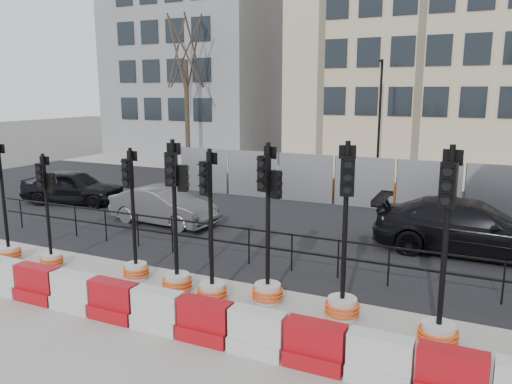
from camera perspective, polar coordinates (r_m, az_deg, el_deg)
The scene contains 22 objects.
ground at distance 12.29m, azimuth -3.28°, elevation -10.04°, with size 120.00×120.00×0.00m, color #51514C.
sidewalk_near at distance 9.98m, azimuth -11.75°, elevation -15.55°, with size 40.00×6.00×0.02m, color gray.
road at distance 18.46m, azimuth 7.05°, elevation -2.68°, with size 40.00×14.00×0.03m, color black.
sidewalk_far at distance 26.99m, azimuth 12.98°, elevation 1.61°, with size 40.00×4.00×0.02m, color gray.
building_grey at distance 37.56m, azimuth -6.50°, elevation 15.23°, with size 11.00×9.06×14.00m.
building_cream at distance 32.53m, azimuth 19.74°, elevation 18.80°, with size 15.00×10.06×18.00m.
kerb_railing at distance 13.07m, azimuth -0.82°, elevation -5.50°, with size 18.00×0.04×1.00m.
heras_fencing at distance 20.94m, azimuth 9.44°, elevation 0.81°, with size 14.33×1.72×2.00m.
lamp_post_far at distance 25.55m, azimuth 13.93°, elevation 8.28°, with size 0.12×0.56×6.00m.
tree_bare_far at distance 30.46m, azimuth -8.07°, elevation 15.43°, with size 2.00×2.00×9.00m.
barrier_row at distance 9.97m, azimuth -11.14°, elevation -13.29°, with size 15.70×0.50×0.80m.
traffic_signal_a at distance 14.99m, azimuth -26.59°, elevation -4.60°, with size 0.64×0.64×3.23m.
traffic_signal_b at distance 13.94m, azimuth -22.49°, elevation -5.22°, with size 0.59×0.59×2.98m.
traffic_signal_c at distance 12.49m, azimuth -13.68°, elevation -6.77°, with size 0.63×0.63×3.21m.
traffic_signal_d at distance 11.47m, azimuth -9.06°, elevation -7.35°, with size 0.69×0.69×3.49m.
traffic_signal_e at distance 10.92m, azimuth -5.14°, elevation -9.02°, with size 0.66×0.66×3.35m.
traffic_signal_f at distance 10.78m, azimuth 1.34°, elevation -8.47°, with size 0.69×0.69×3.48m.
traffic_signal_g at distance 10.23m, azimuth 9.91°, elevation -10.29°, with size 0.71×0.71×3.59m.
traffic_signal_h at distance 9.60m, azimuth 20.28°, elevation -12.30°, with size 0.72×0.72×3.64m.
car_a at distance 21.46m, azimuth -20.17°, elevation 0.56°, with size 4.35×2.50×1.39m, color black.
car_b at distance 17.36m, azimuth -10.54°, elevation -1.58°, with size 3.96×1.64×1.28m, color #4E4D52.
car_c at distance 15.16m, azimuth 23.27°, elevation -3.76°, with size 5.30×2.21×1.53m, color black.
Camera 1 is at (5.45, -10.05, 4.51)m, focal length 35.00 mm.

